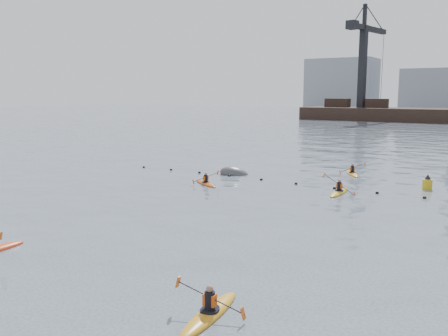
{
  "coord_description": "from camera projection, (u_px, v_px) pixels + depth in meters",
  "views": [
    {
      "loc": [
        11.67,
        -10.02,
        6.78
      ],
      "look_at": [
        -1.44,
        11.23,
        2.8
      ],
      "focal_mm": 38.0,
      "sensor_mm": 36.0,
      "label": 1
    }
  ],
  "objects": [
    {
      "name": "ground",
      "position": [
        82.0,
        302.0,
        15.54
      ],
      "size": [
        400.0,
        400.0,
        0.0
      ],
      "primitive_type": "plane",
      "color": "#3B4B56",
      "rests_on": "ground"
    },
    {
      "name": "float_line",
      "position": [
        316.0,
        186.0,
        34.73
      ],
      "size": [
        33.24,
        0.73,
        0.24
      ],
      "color": "black",
      "rests_on": "ground"
    },
    {
      "name": "kayaker_1",
      "position": [
        210.0,
        312.0,
        14.55
      ],
      "size": [
        2.38,
        3.55,
        1.21
      ],
      "rotation": [
        0.0,
        0.0,
        0.11
      ],
      "color": "orange",
      "rests_on": "ground"
    },
    {
      "name": "kayaker_2",
      "position": [
        206.0,
        183.0,
        35.39
      ],
      "size": [
        3.05,
        2.19,
        1.1
      ],
      "rotation": [
        0.0,
        0.0,
        1.03
      ],
      "color": "#C04B12",
      "rests_on": "ground"
    },
    {
      "name": "kayaker_3",
      "position": [
        339.0,
        192.0,
        32.27
      ],
      "size": [
        2.42,
        3.44,
        1.45
      ],
      "rotation": [
        0.0,
        0.0,
        0.03
      ],
      "color": "gold",
      "rests_on": "ground"
    },
    {
      "name": "kayaker_5",
      "position": [
        352.0,
        173.0,
        39.72
      ],
      "size": [
        2.19,
        3.11,
        1.21
      ],
      "rotation": [
        0.0,
        0.0,
        0.53
      ],
      "color": "orange",
      "rests_on": "ground"
    },
    {
      "name": "mooring_buoy",
      "position": [
        234.0,
        174.0,
        39.68
      ],
      "size": [
        3.07,
        2.42,
        1.74
      ],
      "primitive_type": "ellipsoid",
      "rotation": [
        0.0,
        0.21,
        0.4
      ],
      "color": "#37393B",
      "rests_on": "ground"
    },
    {
      "name": "nav_buoy",
      "position": [
        427.0,
        184.0,
        33.53
      ],
      "size": [
        0.67,
        0.67,
        1.23
      ],
      "color": "gold",
      "rests_on": "ground"
    }
  ]
}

